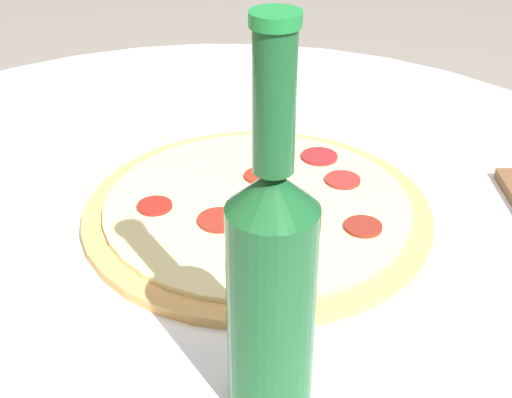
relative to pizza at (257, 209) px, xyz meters
The scene contains 3 objects.
table 0.20m from the pizza, 83.53° to the left, with size 1.07×1.07×0.70m.
pizza is the anchor object (origin of this frame).
beer_bottle 0.27m from the pizza, behind, with size 0.06×0.06×0.29m.
Camera 1 is at (-0.63, -0.00, 1.10)m, focal length 50.00 mm.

